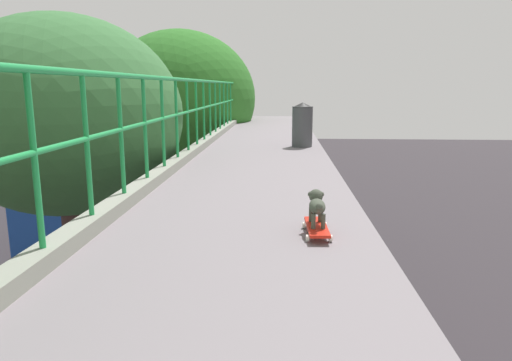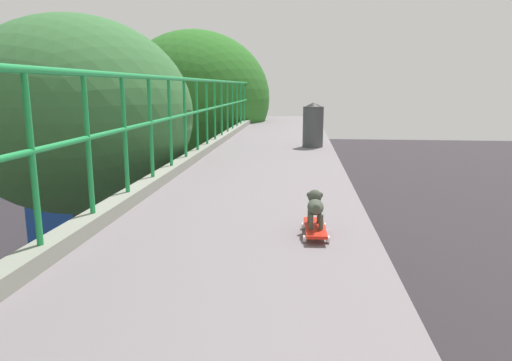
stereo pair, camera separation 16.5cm
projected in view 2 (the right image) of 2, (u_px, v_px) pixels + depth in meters
The scene contains 10 objects.
overpass_deck at pixel (211, 296), 3.17m from camera, with size 2.49×33.08×0.40m.
green_railing at pixel (39, 225), 3.19m from camera, with size 0.20×31.43×1.35m.
car_white_fifth at pixel (96, 309), 13.37m from camera, with size 1.83×4.21×1.30m.
city_bus at pixel (117, 192), 23.18m from camera, with size 2.65×11.65×3.10m.
roadside_tree_mid at pixel (78, 119), 8.24m from camera, with size 4.09×4.09×8.16m.
roadside_tree_far at pixel (195, 99), 16.77m from camera, with size 5.37×5.37×8.91m.
roadside_tree_farthest at pixel (213, 83), 22.19m from camera, with size 4.49×4.49×9.19m.
toy_skateboard at pixel (315, 228), 3.82m from camera, with size 0.22×0.54×0.08m.
small_dog at pixel (315, 205), 3.82m from camera, with size 0.14×0.37×0.28m.
litter_bin at pixel (313, 124), 9.36m from camera, with size 0.42×0.42×0.90m.
Camera 2 is at (1.54, -2.90, 6.94)m, focal length 32.54 mm.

